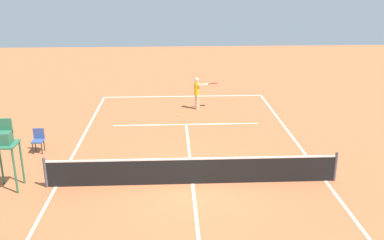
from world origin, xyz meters
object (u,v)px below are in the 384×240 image
tennis_ball (177,115)px  courtside_chair_mid (38,139)px  player_serving (198,90)px  umpire_chair (4,144)px

tennis_ball → courtside_chair_mid: courtside_chair_mid is taller
player_serving → umpire_chair: size_ratio=0.71×
umpire_chair → courtside_chair_mid: umpire_chair is taller
courtside_chair_mid → player_serving: bearing=-140.7°
player_serving → courtside_chair_mid: 8.77m
umpire_chair → courtside_chair_mid: bearing=-91.0°
umpire_chair → courtside_chair_mid: (-0.05, -3.16, -1.07)m
tennis_ball → courtside_chair_mid: 7.18m
tennis_ball → courtside_chair_mid: size_ratio=0.07×
player_serving → umpire_chair: (6.83, 8.70, 0.59)m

